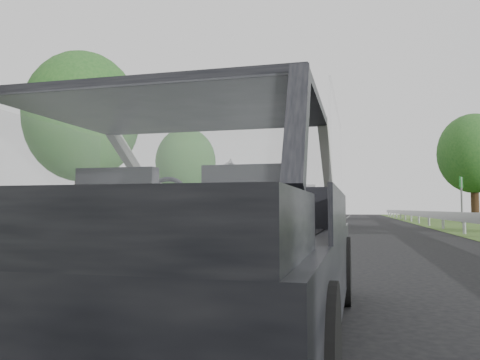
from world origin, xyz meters
The scene contains 12 objects.
ground centered at (0.00, 0.00, 0.00)m, with size 140.00×140.00×0.00m, color black.
subject_car centered at (0.00, 0.00, 0.72)m, with size 1.80×4.00×1.45m, color black.
dashboard centered at (0.00, 0.62, 0.85)m, with size 1.58×0.45×0.30m, color black.
driver_seat centered at (-0.40, -0.29, 0.88)m, with size 0.50×0.72×0.42m, color black.
passenger_seat centered at (0.40, -0.29, 0.88)m, with size 0.50×0.72×0.42m, color black.
steering_wheel centered at (-0.40, 0.33, 0.92)m, with size 0.36×0.36×0.04m, color black.
cat centered at (0.27, 0.59, 1.08)m, with size 0.51×0.16×0.23m, color #A1A1A1.
other_car centered at (-1.37, 20.19, 0.81)m, with size 1.94×4.91×1.61m, color silver.
highway_sign centered at (7.04, 27.48, 1.39)m, with size 0.11×1.11×2.77m, color #14581B.
tree_2 centered at (8.52, 30.86, 3.49)m, with size 4.61×4.61×6.98m, color #1C4C1C, non-canonical shape.
tree_5 centered at (-10.46, 14.70, 3.70)m, with size 4.88×4.88×7.40m, color #1C4C1C, non-canonical shape.
tree_6 centered at (-9.97, 25.91, 3.00)m, with size 3.97×3.97×6.01m, color #1C4C1C, non-canonical shape.
Camera 1 is at (1.00, -2.93, 0.85)m, focal length 35.00 mm.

